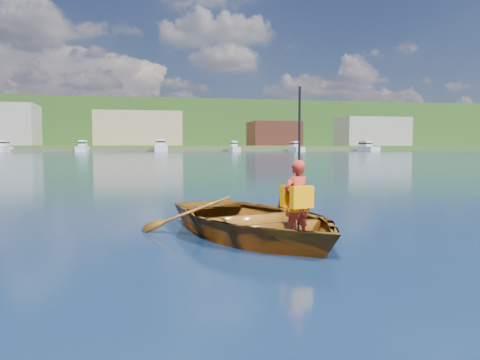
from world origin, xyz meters
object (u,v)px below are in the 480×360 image
object	(u,v)px
rowboat	(254,220)
child_paddler	(297,199)
marina_yachts	(166,147)
dock	(127,150)

from	to	relation	value
rowboat	child_paddler	distance (m)	1.00
rowboat	marina_yachts	xyz separation A→B (m)	(4.76, 142.79, 1.08)
child_paddler	dock	bearing A→B (deg)	93.05
rowboat	marina_yachts	size ratio (longest dim) A/B	0.03
rowboat	child_paddler	size ratio (longest dim) A/B	2.16
rowboat	child_paddler	world-z (taller)	child_paddler
marina_yachts	child_paddler	bearing A→B (deg)	-91.73
child_paddler	rowboat	bearing A→B (deg)	117.69
marina_yachts	rowboat	bearing A→B (deg)	-91.91
rowboat	child_paddler	bearing A→B (deg)	-62.31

